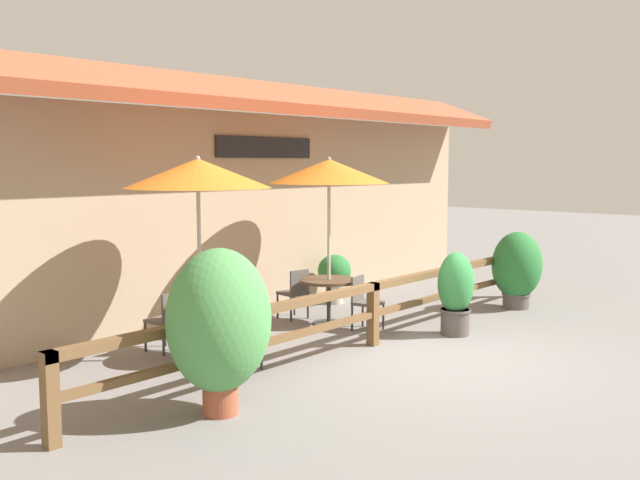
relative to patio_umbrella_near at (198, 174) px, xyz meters
The scene contains 15 objects.
ground_plane 4.14m from the patio_umbrella_near, 47.28° to the right, with size 60.00×60.00×0.00m, color slate.
building_facade 2.82m from the patio_umbrella_near, 38.07° to the left, with size 14.28×1.49×4.23m.
patio_railing 3.19m from the patio_umbrella_near, 31.19° to the right, with size 10.40×0.14×0.95m.
patio_umbrella_near is the anchor object (origin of this frame).
dining_table_near 1.96m from the patio_umbrella_near, 90.00° to the right, with size 0.99×0.99×0.77m.
chair_near_streetside 2.20m from the patio_umbrella_near, 85.45° to the right, with size 0.44×0.44×0.88m.
chair_near_wallside 2.20m from the patio_umbrella_near, 93.95° to the left, with size 0.46×0.46×0.88m.
patio_umbrella_middle 2.84m from the patio_umbrella_near, ahead, with size 2.00×2.00×2.82m.
dining_table_middle 3.45m from the patio_umbrella_near, ahead, with size 0.99×0.99×0.77m.
chair_middle_streetside 3.63m from the patio_umbrella_near, 12.17° to the right, with size 0.49×0.49×0.88m.
chair_middle_wallside 3.55m from the patio_umbrella_near, 16.01° to the left, with size 0.47×0.47×0.88m.
potted_plant_small_flowering 6.66m from the patio_umbrella_near, 15.45° to the right, with size 1.01×0.91×1.44m.
potted_plant_entrance_palm 2.72m from the patio_umbrella_near, 124.08° to the right, with size 1.19×1.07×1.83m.
potted_plant_corner_fern 4.49m from the patio_umbrella_near, 28.13° to the right, with size 0.62×0.56×1.33m.
potted_plant_tall_tropical 4.87m from the patio_umbrella_near, 15.27° to the left, with size 0.68×0.62×0.95m.
Camera 1 is at (-8.40, -5.23, 2.74)m, focal length 40.00 mm.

